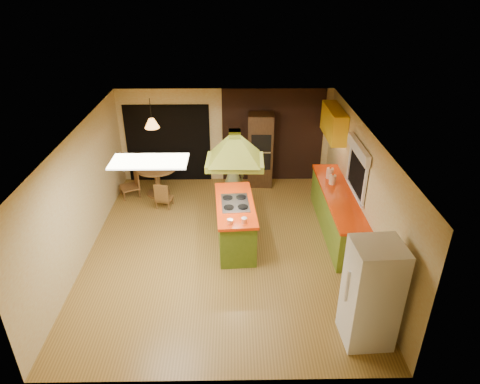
{
  "coord_description": "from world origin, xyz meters",
  "views": [
    {
      "loc": [
        0.23,
        -7.35,
        5.18
      ],
      "look_at": [
        0.34,
        0.28,
        1.15
      ],
      "focal_mm": 32.0,
      "sensor_mm": 36.0,
      "label": 1
    }
  ],
  "objects_px": {
    "kitchen_island": "(235,223)",
    "canister_large": "(330,173)",
    "wall_oven": "(260,150)",
    "refrigerator": "(371,294)",
    "dining_table": "(157,175)",
    "man": "(233,179)"
  },
  "relations": [
    {
      "from": "wall_oven",
      "to": "canister_large",
      "type": "xyz_separation_m",
      "value": [
        1.49,
        -1.58,
        0.07
      ]
    },
    {
      "from": "man",
      "to": "refrigerator",
      "type": "distance_m",
      "value": 4.46
    },
    {
      "from": "kitchen_island",
      "to": "man",
      "type": "xyz_separation_m",
      "value": [
        -0.05,
        1.3,
        0.38
      ]
    },
    {
      "from": "wall_oven",
      "to": "dining_table",
      "type": "relative_size",
      "value": 1.89
    },
    {
      "from": "kitchen_island",
      "to": "dining_table",
      "type": "bearing_deg",
      "value": 127.91
    },
    {
      "from": "kitchen_island",
      "to": "canister_large",
      "type": "relative_size",
      "value": 8.15
    },
    {
      "from": "refrigerator",
      "to": "wall_oven",
      "type": "relative_size",
      "value": 0.9
    },
    {
      "from": "man",
      "to": "dining_table",
      "type": "height_order",
      "value": "man"
    },
    {
      "from": "kitchen_island",
      "to": "wall_oven",
      "type": "bearing_deg",
      "value": 72.69
    },
    {
      "from": "wall_oven",
      "to": "dining_table",
      "type": "bearing_deg",
      "value": -165.19
    },
    {
      "from": "dining_table",
      "to": "canister_large",
      "type": "height_order",
      "value": "canister_large"
    },
    {
      "from": "kitchen_island",
      "to": "dining_table",
      "type": "distance_m",
      "value": 2.95
    },
    {
      "from": "refrigerator",
      "to": "dining_table",
      "type": "distance_m",
      "value": 6.28
    },
    {
      "from": "wall_oven",
      "to": "refrigerator",
      "type": "bearing_deg",
      "value": -73.43
    },
    {
      "from": "kitchen_island",
      "to": "man",
      "type": "bearing_deg",
      "value": 88.49
    },
    {
      "from": "wall_oven",
      "to": "canister_large",
      "type": "bearing_deg",
      "value": -44.08
    },
    {
      "from": "wall_oven",
      "to": "man",
      "type": "bearing_deg",
      "value": -113.4
    },
    {
      "from": "refrigerator",
      "to": "dining_table",
      "type": "relative_size",
      "value": 1.7
    },
    {
      "from": "kitchen_island",
      "to": "dining_table",
      "type": "xyz_separation_m",
      "value": [
        -1.96,
        2.2,
        0.06
      ]
    },
    {
      "from": "refrigerator",
      "to": "canister_large",
      "type": "xyz_separation_m",
      "value": [
        0.14,
        3.84,
        0.16
      ]
    },
    {
      "from": "man",
      "to": "refrigerator",
      "type": "xyz_separation_m",
      "value": [
        2.06,
        -3.95,
        0.01
      ]
    },
    {
      "from": "dining_table",
      "to": "canister_large",
      "type": "bearing_deg",
      "value": -13.87
    }
  ]
}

